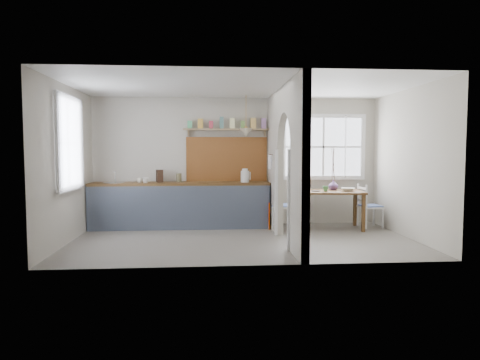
{
  "coord_description": "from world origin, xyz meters",
  "views": [
    {
      "loc": [
        -0.61,
        -7.16,
        1.53
      ],
      "look_at": [
        -0.03,
        0.29,
        1.01
      ],
      "focal_mm": 32.0,
      "sensor_mm": 36.0,
      "label": 1
    }
  ],
  "objects": [
    {
      "name": "table_cup",
      "position": [
        1.66,
        0.87,
        0.79
      ],
      "size": [
        0.14,
        0.14,
        0.1
      ],
      "primitive_type": "imported",
      "rotation": [
        0.0,
        0.0,
        0.28
      ],
      "color": "#4E9554",
      "rests_on": "dining_table"
    },
    {
      "name": "knife_block",
      "position": [
        -1.55,
        1.4,
        1.02
      ],
      "size": [
        0.16,
        0.18,
        0.24
      ],
      "primitive_type": "cube",
      "rotation": [
        0.0,
        0.0,
        0.33
      ],
      "color": "#41291C",
      "rests_on": "counter"
    },
    {
      "name": "kettle",
      "position": [
        0.14,
        1.23,
        1.04
      ],
      "size": [
        0.23,
        0.19,
        0.27
      ],
      "primitive_type": null,
      "rotation": [
        0.0,
        0.0,
        -0.04
      ],
      "color": "silver",
      "rests_on": "counter"
    },
    {
      "name": "counter",
      "position": [
        -1.13,
        1.33,
        0.46
      ],
      "size": [
        3.5,
        0.6,
        0.9
      ],
      "color": "brown",
      "rests_on": "floor"
    },
    {
      "name": "pendant_lamp",
      "position": [
        0.15,
        1.15,
        1.88
      ],
      "size": [
        0.26,
        0.26,
        0.16
      ],
      "primitive_type": "cone",
      "color": "#F0E7CA",
      "rests_on": "ceiling"
    },
    {
      "name": "walls",
      "position": [
        0.0,
        0.0,
        1.3
      ],
      "size": [
        5.81,
        3.21,
        2.6
      ],
      "color": "#BCB6A7",
      "rests_on": "floor"
    },
    {
      "name": "bowl",
      "position": [
        2.11,
        0.88,
        0.77
      ],
      "size": [
        0.34,
        0.34,
        0.06
      ],
      "primitive_type": "imported",
      "rotation": [
        0.0,
        0.0,
        -0.37
      ],
      "color": "white",
      "rests_on": "dining_table"
    },
    {
      "name": "mug_b",
      "position": [
        -1.92,
        1.27,
        0.95
      ],
      "size": [
        0.14,
        0.14,
        0.09
      ],
      "primitive_type": "imported",
      "rotation": [
        0.0,
        0.0,
        0.25
      ],
      "color": "white",
      "rests_on": "counter"
    },
    {
      "name": "backsplash",
      "position": [
        -0.2,
        1.58,
        1.35
      ],
      "size": [
        1.65,
        0.03,
        0.9
      ],
      "primitive_type": "cube",
      "color": "brown",
      "rests_on": "walls"
    },
    {
      "name": "utensil_rail",
      "position": [
        0.61,
        0.9,
        1.45
      ],
      "size": [
        0.02,
        0.5,
        0.02
      ],
      "primitive_type": "cylinder",
      "rotation": [
        1.57,
        0.0,
        0.0
      ],
      "color": "silver",
      "rests_on": "partition"
    },
    {
      "name": "ceiling",
      "position": [
        0.0,
        0.0,
        2.6
      ],
      "size": [
        5.8,
        3.2,
        0.01
      ],
      "primitive_type": "cube",
      "color": "#BCB6A7",
      "rests_on": "walls"
    },
    {
      "name": "mug_a",
      "position": [
        -1.8,
        1.18,
        0.95
      ],
      "size": [
        0.14,
        0.14,
        0.1
      ],
      "primitive_type": "imported",
      "rotation": [
        0.0,
        0.0,
        -0.33
      ],
      "color": "white",
      "rests_on": "counter"
    },
    {
      "name": "floor",
      "position": [
        0.0,
        0.0,
        0.0
      ],
      "size": [
        5.8,
        3.2,
        0.01
      ],
      "primitive_type": "cube",
      "color": "slate",
      "rests_on": "ground"
    },
    {
      "name": "chair_left",
      "position": [
        0.89,
        0.98,
        0.47
      ],
      "size": [
        0.55,
        0.55,
        0.93
      ],
      "primitive_type": null,
      "rotation": [
        0.0,
        0.0,
        -1.95
      ],
      "color": "silver",
      "rests_on": "floor"
    },
    {
      "name": "shelf",
      "position": [
        -0.2,
        1.49,
        2.01
      ],
      "size": [
        1.75,
        0.2,
        0.21
      ],
      "color": "tan",
      "rests_on": "walls"
    },
    {
      "name": "jar",
      "position": [
        -1.17,
        1.41,
        0.99
      ],
      "size": [
        0.14,
        0.14,
        0.17
      ],
      "primitive_type": "cylinder",
      "rotation": [
        0.0,
        0.0,
        0.31
      ],
      "color": "#6E6845",
      "rests_on": "counter"
    },
    {
      "name": "sink",
      "position": [
        -2.43,
        1.3,
        0.89
      ],
      "size": [
        0.4,
        0.4,
        0.02
      ],
      "primitive_type": "cylinder",
      "color": "silver",
      "rests_on": "counter"
    },
    {
      "name": "towel_magenta",
      "position": [
        0.58,
        0.97,
        0.28
      ],
      "size": [
        0.02,
        0.03,
        0.5
      ],
      "primitive_type": "cube",
      "color": "#BE3872",
      "rests_on": "counter"
    },
    {
      "name": "dining_table",
      "position": [
        1.82,
        0.97,
        0.37
      ],
      "size": [
        1.26,
        0.91,
        0.74
      ],
      "primitive_type": null,
      "rotation": [
        0.0,
        0.0,
        -0.11
      ],
      "color": "brown",
      "rests_on": "floor"
    },
    {
      "name": "chair_right",
      "position": [
        2.62,
        1.04,
        0.43
      ],
      "size": [
        0.44,
        0.44,
        0.86
      ],
      "primitive_type": null,
      "rotation": [
        0.0,
        0.0,
        1.69
      ],
      "color": "silver",
      "rests_on": "floor"
    },
    {
      "name": "vase",
      "position": [
        1.9,
        1.14,
        0.84
      ],
      "size": [
        0.24,
        0.24,
        0.2
      ],
      "primitive_type": "imported",
      "rotation": [
        0.0,
        0.0,
        0.3
      ],
      "color": "#614178",
      "rests_on": "dining_table"
    },
    {
      "name": "nook_window",
      "position": [
        1.8,
        1.56,
        1.6
      ],
      "size": [
        1.76,
        0.1,
        1.3
      ],
      "primitive_type": null,
      "color": "white",
      "rests_on": "walls"
    },
    {
      "name": "towel_orange",
      "position": [
        0.58,
        0.92,
        0.25
      ],
      "size": [
        0.02,
        0.03,
        0.54
      ],
      "primitive_type": "cube",
      "color": "#C34100",
      "rests_on": "counter"
    },
    {
      "name": "partition",
      "position": [
        0.7,
        0.06,
        1.45
      ],
      "size": [
        0.12,
        3.2,
        2.6
      ],
      "color": "#BCB6A7",
      "rests_on": "floor"
    },
    {
      "name": "plate",
      "position": [
        1.48,
        0.9,
        0.75
      ],
      "size": [
        0.17,
        0.17,
        0.01
      ],
      "primitive_type": "cylinder",
      "rotation": [
        0.0,
        0.0,
        0.02
      ],
      "color": "black",
      "rests_on": "dining_table"
    },
    {
      "name": "kitchen_window",
      "position": [
        -2.87,
        0.0,
        1.65
      ],
      "size": [
        0.1,
        1.16,
        1.5
      ],
      "primitive_type": null,
      "color": "white",
      "rests_on": "walls"
    }
  ]
}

